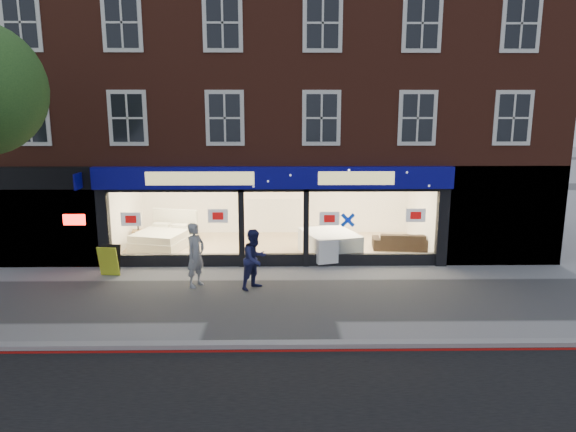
{
  "coord_description": "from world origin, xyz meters",
  "views": [
    {
      "loc": [
        0.22,
        -13.21,
        5.02
      ],
      "look_at": [
        0.45,
        2.5,
        1.79
      ],
      "focal_mm": 32.0,
      "sensor_mm": 36.0,
      "label": 1
    }
  ],
  "objects_px": {
    "pedestrian_grey": "(196,255)",
    "pedestrian_blue": "(255,259)",
    "sofa": "(402,241)",
    "mattress_stack": "(330,243)",
    "a_board": "(110,260)",
    "display_bed": "(164,237)"
  },
  "relations": [
    {
      "from": "a_board",
      "to": "pedestrian_grey",
      "type": "xyz_separation_m",
      "value": [
        2.84,
        -1.02,
        0.46
      ]
    },
    {
      "from": "display_bed",
      "to": "sofa",
      "type": "bearing_deg",
      "value": 11.86
    },
    {
      "from": "sofa",
      "to": "pedestrian_grey",
      "type": "distance_m",
      "value": 7.75
    },
    {
      "from": "sofa",
      "to": "a_board",
      "type": "bearing_deg",
      "value": 20.66
    },
    {
      "from": "display_bed",
      "to": "pedestrian_grey",
      "type": "height_order",
      "value": "pedestrian_grey"
    },
    {
      "from": "pedestrian_grey",
      "to": "pedestrian_blue",
      "type": "relative_size",
      "value": 1.07
    },
    {
      "from": "pedestrian_grey",
      "to": "pedestrian_blue",
      "type": "bearing_deg",
      "value": -67.54
    },
    {
      "from": "sofa",
      "to": "mattress_stack",
      "type": "bearing_deg",
      "value": 20.4
    },
    {
      "from": "display_bed",
      "to": "pedestrian_grey",
      "type": "xyz_separation_m",
      "value": [
        1.85,
        -4.11,
        0.5
      ]
    },
    {
      "from": "pedestrian_grey",
      "to": "pedestrian_blue",
      "type": "distance_m",
      "value": 1.74
    },
    {
      "from": "display_bed",
      "to": "sofa",
      "type": "distance_m",
      "value": 8.7
    },
    {
      "from": "display_bed",
      "to": "mattress_stack",
      "type": "xyz_separation_m",
      "value": [
        6.0,
        -1.21,
        0.06
      ]
    },
    {
      "from": "sofa",
      "to": "display_bed",
      "type": "bearing_deg",
      "value": 2.37
    },
    {
      "from": "sofa",
      "to": "pedestrian_grey",
      "type": "xyz_separation_m",
      "value": [
        -6.84,
        -3.6,
        0.53
      ]
    },
    {
      "from": "display_bed",
      "to": "pedestrian_blue",
      "type": "bearing_deg",
      "value": -35.41
    },
    {
      "from": "sofa",
      "to": "pedestrian_grey",
      "type": "height_order",
      "value": "pedestrian_grey"
    },
    {
      "from": "display_bed",
      "to": "pedestrian_blue",
      "type": "height_order",
      "value": "pedestrian_blue"
    },
    {
      "from": "display_bed",
      "to": "mattress_stack",
      "type": "bearing_deg",
      "value": 3.81
    },
    {
      "from": "display_bed",
      "to": "sofa",
      "type": "relative_size",
      "value": 1.23
    },
    {
      "from": "a_board",
      "to": "pedestrian_blue",
      "type": "distance_m",
      "value": 4.75
    },
    {
      "from": "mattress_stack",
      "to": "sofa",
      "type": "height_order",
      "value": "mattress_stack"
    },
    {
      "from": "display_bed",
      "to": "pedestrian_grey",
      "type": "bearing_deg",
      "value": -50.59
    }
  ]
}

